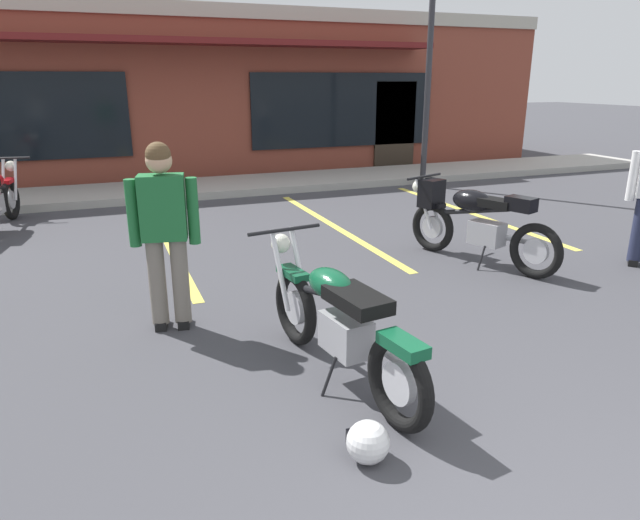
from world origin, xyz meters
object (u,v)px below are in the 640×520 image
parking_lot_lamp_post (435,6)px  person_in_shorts_foreground (164,227)px  helmet_on_pavement (368,442)px  motorcycle_foreground_classic (339,321)px  motorcycle_red_sportbike (474,220)px

parking_lot_lamp_post → person_in_shorts_foreground: bearing=-138.1°
helmet_on_pavement → person_in_shorts_foreground: bearing=109.1°
person_in_shorts_foreground → parking_lot_lamp_post: size_ratio=0.31×
helmet_on_pavement → parking_lot_lamp_post: parking_lot_lamp_post is taller
motorcycle_foreground_classic → motorcycle_red_sportbike: size_ratio=1.04×
motorcycle_foreground_classic → helmet_on_pavement: (-0.23, -0.98, -0.33)m
person_in_shorts_foreground → helmet_on_pavement: (0.82, -2.36, -0.82)m
motorcycle_foreground_classic → parking_lot_lamp_post: 8.80m
helmet_on_pavement → parking_lot_lamp_post: 9.79m
person_in_shorts_foreground → helmet_on_pavement: size_ratio=6.44×
motorcycle_red_sportbike → helmet_on_pavement: bearing=-133.8°
helmet_on_pavement → parking_lot_lamp_post: size_ratio=0.05×
person_in_shorts_foreground → helmet_on_pavement: person_in_shorts_foreground is taller
motorcycle_red_sportbike → parking_lot_lamp_post: (2.18, 4.64, 2.97)m
motorcycle_red_sportbike → person_in_shorts_foreground: bearing=-169.8°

